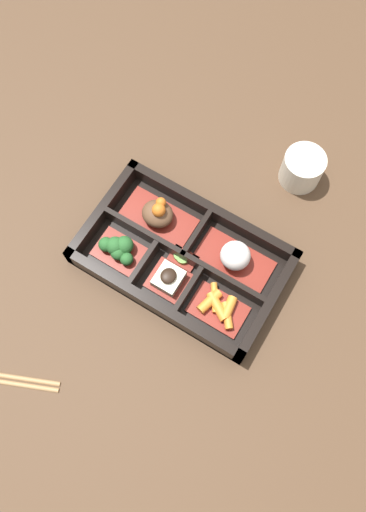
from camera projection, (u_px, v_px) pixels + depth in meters
name	position (u px, v px, depth m)	size (l,w,h in m)	color
ground_plane	(183.00, 261.00, 0.79)	(3.00, 3.00, 0.00)	#4C3523
bento_base	(183.00, 260.00, 0.79)	(0.31, 0.19, 0.01)	black
bento_rim	(182.00, 258.00, 0.77)	(0.31, 0.19, 0.04)	black
bowl_stew	(158.00, 215.00, 0.79)	(0.12, 0.06, 0.05)	maroon
bowl_rice	(235.00, 257.00, 0.76)	(0.12, 0.06, 0.05)	maroon
bowl_greens	(118.00, 249.00, 0.77)	(0.08, 0.06, 0.03)	maroon
bowl_tofu	(166.00, 277.00, 0.76)	(0.06, 0.06, 0.03)	maroon
bowl_carrots	(219.00, 307.00, 0.75)	(0.08, 0.06, 0.02)	maroon
bowl_pickles	(180.00, 259.00, 0.78)	(0.04, 0.03, 0.01)	maroon
tea_cup	(302.00, 168.00, 0.82)	(0.07, 0.07, 0.06)	beige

